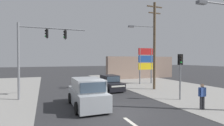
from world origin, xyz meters
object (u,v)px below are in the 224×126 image
pedestal_signal_right_kerb (180,69)px  pedestrian_at_kerb (202,95)px  traffic_signal_mast (37,47)px  hatchback_crossing_left (110,83)px  shopping_plaza_sign (146,61)px  suv_oncoming_near (87,94)px  utility_pole_midground_right (153,43)px

pedestal_signal_right_kerb → pedestrian_at_kerb: bearing=-104.0°
pedestal_signal_right_kerb → traffic_signal_mast: bearing=156.3°
hatchback_crossing_left → shopping_plaza_sign: bearing=25.1°
traffic_signal_mast → pedestrian_at_kerb: 12.49m
hatchback_crossing_left → pedestal_signal_right_kerb: bearing=-58.9°
pedestal_signal_right_kerb → suv_oncoming_near: size_ratio=0.78×
traffic_signal_mast → suv_oncoming_near: (3.20, -3.90, -3.26)m
pedestal_signal_right_kerb → shopping_plaza_sign: bearing=74.8°
traffic_signal_mast → hatchback_crossing_left: (6.82, 1.33, -3.44)m
utility_pole_midground_right → pedestrian_at_kerb: utility_pole_midground_right is taller
hatchback_crossing_left → pedestrian_at_kerb: 8.96m
traffic_signal_mast → shopping_plaza_sign: 13.40m
pedestal_signal_right_kerb → suv_oncoming_near: pedestal_signal_right_kerb is taller
traffic_signal_mast → shopping_plaza_sign: traffic_signal_mast is taller
pedestal_signal_right_kerb → suv_oncoming_near: bearing=174.8°
shopping_plaza_sign → suv_oncoming_near: shopping_plaza_sign is taller
traffic_signal_mast → pedestrian_at_kerb: bearing=-36.3°
suv_oncoming_near → shopping_plaza_sign: bearing=40.0°
hatchback_crossing_left → suv_oncoming_near: bearing=-124.7°
shopping_plaza_sign → hatchback_crossing_left: shopping_plaza_sign is taller
pedestal_signal_right_kerb → hatchback_crossing_left: pedestal_signal_right_kerb is taller
traffic_signal_mast → shopping_plaza_sign: size_ratio=1.30×
hatchback_crossing_left → traffic_signal_mast: bearing=-169.0°
utility_pole_midground_right → pedestrian_at_kerb: size_ratio=5.56×
shopping_plaza_sign → pedestrian_at_kerb: size_ratio=2.82×
utility_pole_midground_right → suv_oncoming_near: utility_pole_midground_right is taller
pedestal_signal_right_kerb → hatchback_crossing_left: bearing=121.1°
shopping_plaza_sign → hatchback_crossing_left: size_ratio=1.25×
utility_pole_midground_right → suv_oncoming_near: (-7.97, -4.12, -4.01)m
traffic_signal_mast → pedestrian_at_kerb: (9.72, -7.15, -3.22)m
suv_oncoming_near → pedestrian_at_kerb: bearing=-26.5°
pedestrian_at_kerb → suv_oncoming_near: bearing=153.5°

